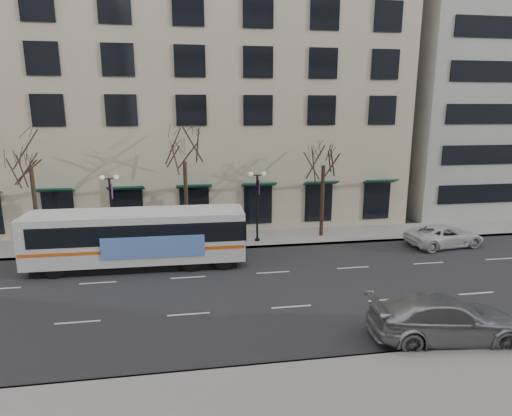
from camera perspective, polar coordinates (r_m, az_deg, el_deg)
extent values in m
plane|color=black|center=(23.16, -9.01, -11.27)|extent=(160.00, 160.00, 0.00)
cube|color=gray|center=(31.92, -0.07, -4.08)|extent=(80.00, 4.00, 0.15)
cube|color=#B8AC8D|center=(42.28, -12.57, 16.16)|extent=(40.00, 20.00, 24.00)
cube|color=#999993|center=(53.38, 29.57, 20.08)|extent=(25.00, 20.00, 35.00)
cylinder|color=black|center=(32.32, -27.29, -0.22)|extent=(0.28, 0.28, 5.74)
cylinder|color=black|center=(30.64, -9.29, 0.62)|extent=(0.28, 0.28, 5.95)
cylinder|color=black|center=(32.20, 8.81, 0.79)|extent=(0.28, 0.28, 5.46)
cylinder|color=black|center=(30.61, -18.65, -0.83)|extent=(0.16, 0.16, 5.00)
cylinder|color=black|center=(31.22, -18.34, -5.02)|extent=(0.36, 0.36, 0.30)
cube|color=black|center=(30.14, -18.99, 3.70)|extent=(0.90, 0.06, 0.06)
sphere|color=silver|center=(30.21, -19.84, 3.84)|extent=(0.32, 0.32, 0.32)
sphere|color=silver|center=(30.05, -18.15, 3.93)|extent=(0.32, 0.32, 0.32)
cube|color=#70217B|center=(30.26, -18.64, 2.12)|extent=(0.04, 0.45, 1.00)
cylinder|color=black|center=(30.53, 0.17, -0.17)|extent=(0.16, 0.16, 5.00)
cylinder|color=black|center=(31.15, 0.16, -4.38)|extent=(0.36, 0.36, 0.30)
cube|color=black|center=(30.06, 0.17, 4.38)|extent=(0.90, 0.06, 0.06)
sphere|color=silver|center=(29.98, -0.68, 4.55)|extent=(0.32, 0.32, 0.32)
sphere|color=silver|center=(30.12, 1.02, 4.59)|extent=(0.32, 0.32, 0.32)
cube|color=#70217B|center=(30.22, 0.39, 2.80)|extent=(0.04, 0.45, 1.00)
cube|color=silver|center=(26.98, -15.57, -3.61)|extent=(12.97, 3.01, 2.96)
cube|color=black|center=(27.49, -15.35, -6.95)|extent=(11.93, 2.66, 0.48)
cube|color=black|center=(26.81, -14.94, -2.66)|extent=(12.45, 3.05, 1.18)
cube|color=#D95614|center=(27.12, -15.50, -4.65)|extent=(12.84, 3.04, 0.19)
cube|color=#5885D7|center=(25.57, -13.52, -5.10)|extent=(5.92, 0.16, 1.29)
cube|color=silver|center=(26.59, -15.76, -0.49)|extent=(12.31, 2.72, 0.09)
cylinder|color=black|center=(27.25, -25.25, -7.40)|extent=(1.08, 0.32, 1.08)
cylinder|color=black|center=(29.49, -23.88, -5.76)|extent=(1.08, 0.32, 1.08)
cylinder|color=black|center=(26.00, -8.59, -7.21)|extent=(1.08, 0.32, 1.08)
cylinder|color=black|center=(28.34, -8.57, -5.49)|extent=(1.08, 0.32, 1.08)
cylinder|color=black|center=(26.04, -4.29, -7.06)|extent=(1.08, 0.32, 1.08)
cylinder|color=black|center=(28.38, -4.63, -5.36)|extent=(1.08, 0.32, 1.08)
imported|color=#9A9DA2|center=(20.10, 23.85, -13.33)|extent=(6.57, 3.28, 1.83)
imported|color=silver|center=(33.10, 23.84, -3.37)|extent=(5.73, 3.18, 1.52)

